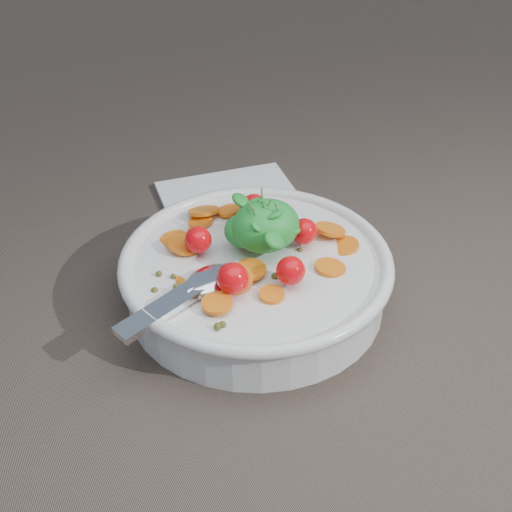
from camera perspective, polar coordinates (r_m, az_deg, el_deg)
name	(u,v)px	position (r m, az deg, el deg)	size (l,w,h in m)	color
ground	(264,313)	(0.65, 0.67, -4.58)	(6.00, 6.00, 0.00)	brown
bowl	(256,275)	(0.65, -0.03, -1.52)	(0.26, 0.25, 0.10)	silver
napkin	(232,202)	(0.80, -1.91, 4.35)	(0.15, 0.13, 0.01)	white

